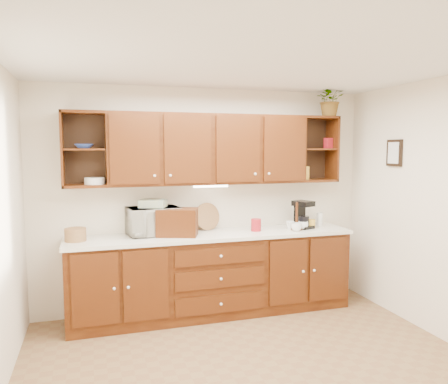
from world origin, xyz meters
TOP-DOWN VIEW (x-y plane):
  - floor at (0.00, 0.00)m, footprint 4.00×4.00m
  - ceiling at (0.00, 0.00)m, footprint 4.00×4.00m
  - back_wall at (0.00, 1.75)m, footprint 4.00×0.00m
  - base_cabinets at (0.00, 1.45)m, footprint 3.20×0.60m
  - countertop at (0.00, 1.44)m, footprint 3.24×0.64m
  - upper_cabinets at (0.01, 1.59)m, footprint 3.20×0.33m
  - undercabinet_light at (0.00, 1.53)m, footprint 0.40×0.05m
  - framed_picture at (1.98, 0.90)m, footprint 0.03×0.24m
  - wicker_basket at (-1.48, 1.46)m, footprint 0.27×0.27m
  - microwave at (-0.66, 1.57)m, footprint 0.61×0.46m
  - towel_stack at (-0.66, 1.57)m, footprint 0.34×0.30m
  - wine_bottle at (-0.73, 1.52)m, footprint 0.09×0.09m
  - woven_tray at (-0.01, 1.66)m, footprint 0.33×0.17m
  - bread_box at (-0.41, 1.42)m, footprint 0.50×0.40m
  - mug_tree at (1.00, 1.36)m, footprint 0.26×0.28m
  - canister_red at (0.52, 1.42)m, footprint 0.15×0.15m
  - canister_white at (1.40, 1.52)m, footprint 0.10×0.10m
  - canister_yellow at (1.23, 1.41)m, footprint 0.12×0.12m
  - coffee_maker at (1.13, 1.46)m, footprint 0.25×0.28m
  - bowl_stack at (-1.37, 1.55)m, footprint 0.22×0.22m
  - plate_stack at (-1.27, 1.58)m, footprint 0.24×0.24m
  - pantry_box_yellow at (1.20, 1.56)m, footprint 0.10×0.09m
  - pantry_box_red at (1.52, 1.56)m, footprint 0.10×0.09m
  - potted_plant at (1.51, 1.52)m, footprint 0.42×0.38m

SIDE VIEW (x-z plane):
  - floor at x=0.00m, z-range 0.00..0.00m
  - base_cabinets at x=0.00m, z-range 0.00..0.90m
  - countertop at x=0.00m, z-range 0.90..0.94m
  - woven_tray at x=-0.01m, z-range 0.79..1.11m
  - mug_tree at x=1.00m, z-range 0.83..1.16m
  - canister_yellow at x=1.23m, z-range 0.94..1.04m
  - wicker_basket at x=-1.48m, z-range 0.94..1.07m
  - canister_red at x=0.52m, z-range 0.94..1.08m
  - canister_white at x=1.40m, z-range 0.94..1.10m
  - wine_bottle at x=-0.73m, z-range 0.94..1.22m
  - bread_box at x=-0.41m, z-range 0.94..1.24m
  - microwave at x=-0.66m, z-range 0.94..1.25m
  - coffee_maker at x=1.13m, z-range 0.93..1.26m
  - towel_stack at x=-0.66m, z-range 1.25..1.33m
  - back_wall at x=0.00m, z-range -0.70..3.30m
  - undercabinet_light at x=0.00m, z-range 1.46..1.48m
  - plate_stack at x=-1.27m, z-range 1.52..1.59m
  - pantry_box_yellow at x=1.20m, z-range 1.52..1.68m
  - framed_picture at x=1.98m, z-range 1.70..2.00m
  - upper_cabinets at x=0.01m, z-range 1.49..2.29m
  - bowl_stack at x=-1.37m, z-range 1.90..1.95m
  - pantry_box_red at x=1.52m, z-range 1.90..2.03m
  - potted_plant at x=1.51m, z-range 2.29..2.69m
  - ceiling at x=0.00m, z-range 2.60..2.60m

